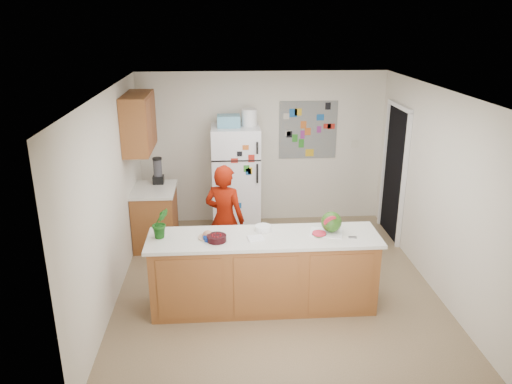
{
  "coord_description": "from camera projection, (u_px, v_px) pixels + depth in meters",
  "views": [
    {
      "loc": [
        -0.64,
        -5.72,
        3.31
      ],
      "look_at": [
        -0.24,
        0.2,
        1.21
      ],
      "focal_mm": 35.0,
      "sensor_mm": 36.0,
      "label": 1
    }
  ],
  "objects": [
    {
      "name": "paper_towel",
      "position": [
        256.0,
        238.0,
        5.65
      ],
      "size": [
        0.2,
        0.18,
        0.02
      ],
      "primitive_type": "cube",
      "rotation": [
        0.0,
        0.0,
        0.15
      ],
      "color": "silver",
      "rests_on": "peninsula_top"
    },
    {
      "name": "fridge_top_bin",
      "position": [
        229.0,
        121.0,
        7.66
      ],
      "size": [
        0.35,
        0.28,
        0.18
      ],
      "primitive_type": "cube",
      "color": "#5999B2",
      "rests_on": "refrigerator"
    },
    {
      "name": "watermelon_slice",
      "position": [
        319.0,
        233.0,
        5.75
      ],
      "size": [
        0.16,
        0.16,
        0.02
      ],
      "primitive_type": "cylinder",
      "color": "#E61F41",
      "rests_on": "cutting_board"
    },
    {
      "name": "refrigerator",
      "position": [
        236.0,
        179.0,
        7.98
      ],
      "size": [
        0.75,
        0.7,
        1.7
      ],
      "primitive_type": "cube",
      "color": "silver",
      "rests_on": "floor"
    },
    {
      "name": "floor",
      "position": [
        276.0,
        285.0,
        6.52
      ],
      "size": [
        4.0,
        4.5,
        0.02
      ],
      "primitive_type": "cube",
      "color": "brown",
      "rests_on": "ground"
    },
    {
      "name": "wall_back",
      "position": [
        262.0,
        148.0,
        8.23
      ],
      "size": [
        4.0,
        0.02,
        2.5
      ],
      "primitive_type": "cube",
      "color": "beige",
      "rests_on": "ground"
    },
    {
      "name": "ceiling",
      "position": [
        278.0,
        90.0,
        5.68
      ],
      "size": [
        4.0,
        4.5,
        0.02
      ],
      "primitive_type": "cube",
      "color": "white",
      "rests_on": "wall_back"
    },
    {
      "name": "upper_cabinets",
      "position": [
        139.0,
        123.0,
        6.99
      ],
      "size": [
        0.35,
        1.0,
        0.8
      ],
      "primitive_type": "cube",
      "color": "brown",
      "rests_on": "wall_left"
    },
    {
      "name": "wall_right",
      "position": [
        437.0,
        191.0,
        6.23
      ],
      "size": [
        0.02,
        4.5,
        2.5
      ],
      "primitive_type": "cube",
      "color": "beige",
      "rests_on": "ground"
    },
    {
      "name": "potted_plant",
      "position": [
        160.0,
        223.0,
        5.64
      ],
      "size": [
        0.24,
        0.22,
        0.36
      ],
      "primitive_type": "imported",
      "rotation": [
        0.0,
        0.0,
        0.42
      ],
      "color": "#0F3D09",
      "rests_on": "peninsula_top"
    },
    {
      "name": "side_counter_top",
      "position": [
        154.0,
        190.0,
        7.39
      ],
      "size": [
        0.64,
        0.84,
        0.04
      ],
      "primitive_type": "cube",
      "color": "silver",
      "rests_on": "side_counter_base"
    },
    {
      "name": "blender_appliance",
      "position": [
        158.0,
        171.0,
        7.55
      ],
      "size": [
        0.13,
        0.13,
        0.38
      ],
      "primitive_type": "cylinder",
      "color": "black",
      "rests_on": "side_counter_top"
    },
    {
      "name": "person",
      "position": [
        225.0,
        219.0,
        6.63
      ],
      "size": [
        0.65,
        0.55,
        1.51
      ],
      "primitive_type": "imported",
      "rotation": [
        0.0,
        0.0,
        2.73
      ],
      "color": "#711003",
      "rests_on": "floor"
    },
    {
      "name": "doorway",
      "position": [
        395.0,
        174.0,
        7.67
      ],
      "size": [
        0.03,
        0.85,
        2.04
      ],
      "primitive_type": "cube",
      "color": "black",
      "rests_on": "ground"
    },
    {
      "name": "cherry_bowl",
      "position": [
        217.0,
        238.0,
        5.6
      ],
      "size": [
        0.23,
        0.23,
        0.07
      ],
      "primitive_type": "cylinder",
      "rotation": [
        0.0,
        0.0,
        -0.06
      ],
      "color": "black",
      "rests_on": "peninsula_top"
    },
    {
      "name": "white_bowl",
      "position": [
        263.0,
        228.0,
        5.88
      ],
      "size": [
        0.22,
        0.22,
        0.06
      ],
      "primitive_type": "cylinder",
      "rotation": [
        0.0,
        0.0,
        -0.19
      ],
      "color": "silver",
      "rests_on": "peninsula_top"
    },
    {
      "name": "cutting_board",
      "position": [
        326.0,
        233.0,
        5.81
      ],
      "size": [
        0.43,
        0.37,
        0.01
      ],
      "primitive_type": "cube",
      "rotation": [
        0.0,
        0.0,
        -0.27
      ],
      "color": "white",
      "rests_on": "peninsula_top"
    },
    {
      "name": "peninsula_top",
      "position": [
        264.0,
        238.0,
        5.74
      ],
      "size": [
        2.68,
        0.7,
        0.04
      ],
      "primitive_type": "cube",
      "color": "silver",
      "rests_on": "peninsula_base"
    },
    {
      "name": "photo_collage",
      "position": [
        308.0,
        130.0,
        8.16
      ],
      "size": [
        0.95,
        0.01,
        0.95
      ],
      "primitive_type": "cube",
      "color": "slate",
      "rests_on": "wall_back"
    },
    {
      "name": "cobalt_bowl",
      "position": [
        209.0,
        238.0,
        5.62
      ],
      "size": [
        0.15,
        0.15,
        0.05
      ],
      "primitive_type": "cylinder",
      "rotation": [
        0.0,
        0.0,
        0.07
      ],
      "color": "navy",
      "rests_on": "peninsula_top"
    },
    {
      "name": "keys",
      "position": [
        353.0,
        237.0,
        5.69
      ],
      "size": [
        0.1,
        0.05,
        0.01
      ],
      "primitive_type": "cube",
      "rotation": [
        0.0,
        0.0,
        -0.11
      ],
      "color": "gray",
      "rests_on": "peninsula_top"
    },
    {
      "name": "watermelon",
      "position": [
        331.0,
        222.0,
        5.79
      ],
      "size": [
        0.24,
        0.24,
        0.24
      ],
      "primitive_type": "sphere",
      "color": "#275617",
      "rests_on": "cutting_board"
    },
    {
      "name": "side_counter_base",
      "position": [
        156.0,
        218.0,
        7.54
      ],
      "size": [
        0.6,
        0.8,
        0.86
      ],
      "primitive_type": "cube",
      "color": "brown",
      "rests_on": "floor"
    },
    {
      "name": "wall_left",
      "position": [
        110.0,
        198.0,
        5.98
      ],
      "size": [
        0.02,
        4.5,
        2.5
      ],
      "primitive_type": "cube",
      "color": "beige",
      "rests_on": "ground"
    },
    {
      "name": "plate",
      "position": [
        208.0,
        237.0,
        5.69
      ],
      "size": [
        0.23,
        0.23,
        0.02
      ],
      "primitive_type": "cylinder",
      "rotation": [
        0.0,
        0.0,
        0.04
      ],
      "color": "beige",
      "rests_on": "peninsula_top"
    },
    {
      "name": "peninsula_base",
      "position": [
        264.0,
        273.0,
        5.89
      ],
      "size": [
        2.6,
        0.62,
        0.88
      ],
      "primitive_type": "cube",
      "color": "brown",
      "rests_on": "floor"
    }
  ]
}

